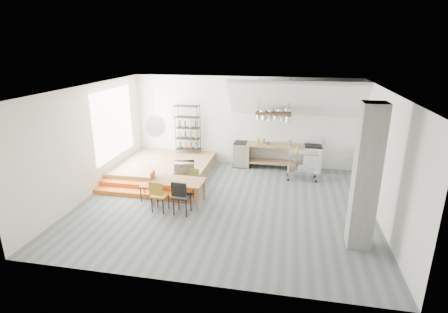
% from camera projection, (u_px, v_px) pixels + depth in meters
% --- Properties ---
extents(floor, '(8.00, 8.00, 0.00)m').
position_uv_depth(floor, '(225.00, 203.00, 9.83)').
color(floor, '#566264').
rests_on(floor, ground).
extents(wall_back, '(8.00, 0.04, 3.20)m').
position_uv_depth(wall_back, '(243.00, 122.00, 12.60)').
color(wall_back, silver).
rests_on(wall_back, ground).
extents(wall_left, '(0.04, 7.00, 3.20)m').
position_uv_depth(wall_left, '(89.00, 141.00, 10.05)').
color(wall_left, silver).
rests_on(wall_left, ground).
extents(wall_right, '(0.04, 7.00, 3.20)m').
position_uv_depth(wall_right, '(384.00, 158.00, 8.61)').
color(wall_right, silver).
rests_on(wall_right, ground).
extents(ceiling, '(8.00, 7.00, 0.02)m').
position_uv_depth(ceiling, '(225.00, 89.00, 8.83)').
color(ceiling, white).
rests_on(ceiling, wall_back).
extents(slope_ceiling, '(4.40, 1.44, 1.32)m').
position_uv_depth(slope_ceiling, '(296.00, 99.00, 11.42)').
color(slope_ceiling, white).
rests_on(slope_ceiling, wall_back).
extents(window_pane, '(0.02, 2.50, 2.20)m').
position_uv_depth(window_pane, '(114.00, 123.00, 11.39)').
color(window_pane, white).
rests_on(window_pane, wall_left).
extents(platform, '(3.00, 3.00, 0.40)m').
position_uv_depth(platform, '(165.00, 167.00, 12.08)').
color(platform, '#8F6B47').
rests_on(platform, ground).
extents(step_lower, '(3.00, 0.35, 0.13)m').
position_uv_depth(step_lower, '(142.00, 194.00, 10.30)').
color(step_lower, orange).
rests_on(step_lower, ground).
extents(step_upper, '(3.00, 0.35, 0.27)m').
position_uv_depth(step_upper, '(147.00, 187.00, 10.61)').
color(step_upper, orange).
rests_on(step_upper, ground).
extents(concrete_column, '(0.50, 0.50, 3.20)m').
position_uv_depth(concrete_column, '(366.00, 178.00, 7.33)').
color(concrete_column, slate).
rests_on(concrete_column, ground).
extents(kitchen_counter, '(1.80, 0.60, 0.91)m').
position_uv_depth(kitchen_counter, '(272.00, 152.00, 12.37)').
color(kitchen_counter, '#8F6B47').
rests_on(kitchen_counter, ground).
extents(stove, '(0.60, 0.60, 1.18)m').
position_uv_depth(stove, '(312.00, 158.00, 12.17)').
color(stove, white).
rests_on(stove, ground).
extents(pot_rack, '(1.20, 0.50, 1.43)m').
position_uv_depth(pot_rack, '(274.00, 116.00, 11.74)').
color(pot_rack, '#3B2517').
rests_on(pot_rack, ceiling).
extents(wire_shelving, '(0.88, 0.38, 1.80)m').
position_uv_depth(wire_shelving, '(188.00, 128.00, 12.76)').
color(wire_shelving, black).
rests_on(wire_shelving, platform).
extents(microwave_shelf, '(0.60, 0.40, 0.16)m').
position_uv_depth(microwave_shelf, '(185.00, 173.00, 10.61)').
color(microwave_shelf, '#8F6B47').
rests_on(microwave_shelf, platform).
extents(paper_lantern, '(0.60, 0.60, 0.60)m').
position_uv_depth(paper_lantern, '(155.00, 126.00, 9.32)').
color(paper_lantern, white).
rests_on(paper_lantern, ceiling).
extents(dining_table, '(1.45, 0.85, 0.68)m').
position_uv_depth(dining_table, '(178.00, 183.00, 9.68)').
color(dining_table, brown).
rests_on(dining_table, ground).
extents(chair_mustard, '(0.45, 0.45, 0.89)m').
position_uv_depth(chair_mustard, '(158.00, 194.00, 9.17)').
color(chair_mustard, '#BC8720').
rests_on(chair_mustard, ground).
extents(chair_black, '(0.46, 0.46, 0.95)m').
position_uv_depth(chair_black, '(181.00, 195.00, 9.02)').
color(chair_black, black).
rests_on(chair_black, ground).
extents(chair_olive, '(0.44, 0.44, 0.79)m').
position_uv_depth(chair_olive, '(192.00, 179.00, 10.28)').
color(chair_olive, '#616B32').
rests_on(chair_olive, ground).
extents(chair_red, '(0.44, 0.44, 0.87)m').
position_uv_depth(chair_red, '(150.00, 183.00, 9.91)').
color(chair_red, '#AF4219').
rests_on(chair_red, ground).
extents(rolling_cart, '(0.98, 0.57, 0.95)m').
position_uv_depth(rolling_cart, '(303.00, 162.00, 11.39)').
color(rolling_cart, silver).
rests_on(rolling_cart, ground).
extents(mini_fridge, '(0.53, 0.53, 0.91)m').
position_uv_depth(mini_fridge, '(242.00, 154.00, 12.67)').
color(mini_fridge, black).
rests_on(mini_fridge, ground).
extents(microwave, '(0.66, 0.51, 0.33)m').
position_uv_depth(microwave, '(184.00, 167.00, 10.55)').
color(microwave, beige).
rests_on(microwave, microwave_shelf).
extents(bowl, '(0.27, 0.27, 0.06)m').
position_uv_depth(bowl, '(268.00, 144.00, 12.26)').
color(bowl, silver).
rests_on(bowl, kitchen_counter).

